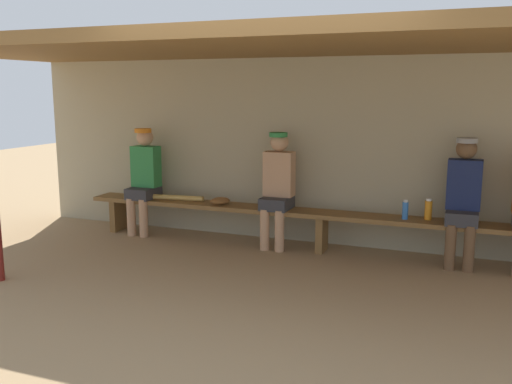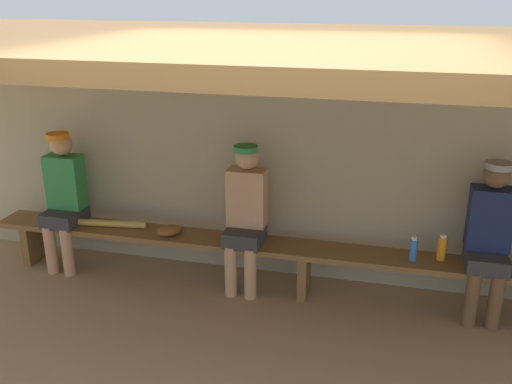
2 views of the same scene
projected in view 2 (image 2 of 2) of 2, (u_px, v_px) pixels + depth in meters
The scene contains 10 objects.
back_wall at pixel (315, 163), 5.20m from camera, with size 8.00×0.20×2.20m, color tan.
dugout_roof at pixel (291, 47), 3.61m from camera, with size 8.00×2.80×0.12m, color brown.
bench at pixel (305, 255), 5.03m from camera, with size 6.00×0.36×0.46m.
player_shirtless_tan at pixel (246, 212), 5.03m from camera, with size 0.34×0.42×1.34m.
player_in_blue at pixel (64, 195), 5.44m from camera, with size 0.34×0.42×1.34m.
player_leftmost at pixel (489, 234), 4.57m from camera, with size 0.34×0.42×1.34m.
water_bottle_blue at pixel (442, 248), 4.75m from camera, with size 0.08×0.08×0.23m.
water_bottle_clear at pixel (413, 249), 4.74m from camera, with size 0.06×0.06×0.21m.
baseball_glove_tan at pixel (169, 230), 5.24m from camera, with size 0.24×0.17×0.09m, color brown.
baseball_bat at pixel (106, 223), 5.43m from camera, with size 0.07×0.07×0.79m, color tan.
Camera 2 is at (0.68, -2.96, 2.63)m, focal length 39.98 mm.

